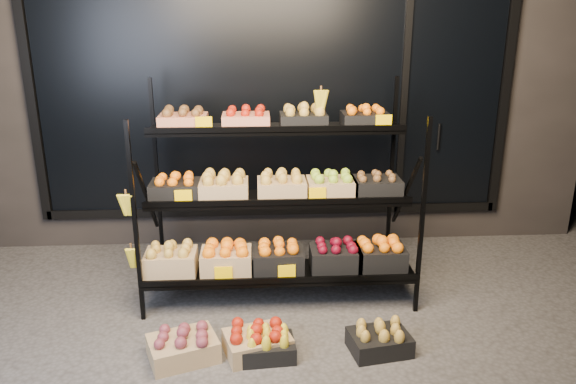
{
  "coord_description": "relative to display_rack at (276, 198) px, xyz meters",
  "views": [
    {
      "loc": [
        -0.16,
        -3.55,
        2.2
      ],
      "look_at": [
        0.07,
        0.55,
        0.85
      ],
      "focal_mm": 35.0,
      "sensor_mm": 36.0,
      "label": 1
    }
  ],
  "objects": [
    {
      "name": "floor_crate_midleft",
      "position": [
        -0.1,
        -0.95,
        -0.7
      ],
      "size": [
        0.37,
        0.28,
        0.19
      ],
      "rotation": [
        0.0,
        0.0,
        0.08
      ],
      "color": "black",
      "rests_on": "ground"
    },
    {
      "name": "tag_floor_a",
      "position": [
        -0.16,
        -1.0,
        -0.73
      ],
      "size": [
        0.13,
        0.01,
        0.12
      ],
      "primitive_type": "cube",
      "color": "#FFC800",
      "rests_on": "ground"
    },
    {
      "name": "ground",
      "position": [
        0.02,
        -0.6,
        -0.79
      ],
      "size": [
        24.0,
        24.0,
        0.0
      ],
      "primitive_type": "plane",
      "color": "#514F4C",
      "rests_on": "ground"
    },
    {
      "name": "building",
      "position": [
        0.02,
        1.99,
        0.96
      ],
      "size": [
        6.0,
        2.08,
        3.5
      ],
      "color": "#2D2826",
      "rests_on": "ground"
    },
    {
      "name": "floor_crate_midright",
      "position": [
        -0.16,
        -0.9,
        -0.69
      ],
      "size": [
        0.49,
        0.41,
        0.21
      ],
      "rotation": [
        0.0,
        0.0,
        0.28
      ],
      "color": "tan",
      "rests_on": "ground"
    },
    {
      "name": "display_rack",
      "position": [
        0.0,
        0.0,
        0.0
      ],
      "size": [
        2.18,
        1.02,
        1.71
      ],
      "color": "black",
      "rests_on": "ground"
    },
    {
      "name": "floor_crate_left",
      "position": [
        -0.65,
        -0.94,
        -0.69
      ],
      "size": [
        0.51,
        0.45,
        0.21
      ],
      "rotation": [
        0.0,
        0.0,
        0.35
      ],
      "color": "tan",
      "rests_on": "ground"
    },
    {
      "name": "floor_crate_right",
      "position": [
        0.65,
        -0.93,
        -0.69
      ],
      "size": [
        0.43,
        0.35,
        0.2
      ],
      "rotation": [
        0.0,
        0.0,
        0.17
      ],
      "color": "black",
      "rests_on": "ground"
    }
  ]
}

